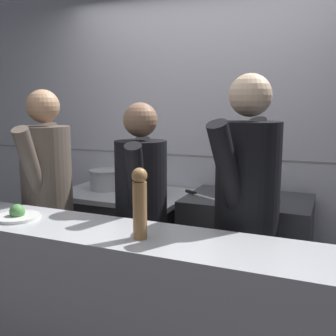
{
  "coord_description": "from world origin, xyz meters",
  "views": [
    {
      "loc": [
        1.03,
        -1.84,
        1.6
      ],
      "look_at": [
        -0.02,
        0.65,
        1.15
      ],
      "focal_mm": 42.0,
      "sensor_mm": 36.0,
      "label": 1
    }
  ],
  "objects_px": {
    "chefs_knife": "(200,195)",
    "chef_head_cook": "(48,199)",
    "oven_range": "(126,241)",
    "chef_line": "(246,215)",
    "stock_pot": "(105,179)",
    "mixing_bowl_steel": "(254,191)",
    "pepper_mill": "(140,202)",
    "plated_dish_main": "(17,215)",
    "chef_sous": "(141,215)",
    "sauce_pot": "(150,181)"
  },
  "relations": [
    {
      "from": "pepper_mill",
      "to": "chef_line",
      "type": "distance_m",
      "value": 0.68
    },
    {
      "from": "pepper_mill",
      "to": "chef_line",
      "type": "relative_size",
      "value": 0.2
    },
    {
      "from": "stock_pot",
      "to": "chef_head_cook",
      "type": "xyz_separation_m",
      "value": [
        -0.02,
        -0.71,
        -0.01
      ]
    },
    {
      "from": "mixing_bowl_steel",
      "to": "chef_line",
      "type": "xyz_separation_m",
      "value": [
        0.1,
        -0.73,
        0.02
      ]
    },
    {
      "from": "chefs_knife",
      "to": "pepper_mill",
      "type": "xyz_separation_m",
      "value": [
        0.07,
        -1.13,
        0.22
      ]
    },
    {
      "from": "chef_head_cook",
      "to": "chef_sous",
      "type": "distance_m",
      "value": 0.72
    },
    {
      "from": "sauce_pot",
      "to": "plated_dish_main",
      "type": "relative_size",
      "value": 1.18
    },
    {
      "from": "sauce_pot",
      "to": "plated_dish_main",
      "type": "height_order",
      "value": "sauce_pot"
    },
    {
      "from": "mixing_bowl_steel",
      "to": "chef_head_cook",
      "type": "bearing_deg",
      "value": -149.87
    },
    {
      "from": "mixing_bowl_steel",
      "to": "oven_range",
      "type": "bearing_deg",
      "value": -176.91
    },
    {
      "from": "mixing_bowl_steel",
      "to": "chef_head_cook",
      "type": "height_order",
      "value": "chef_head_cook"
    },
    {
      "from": "stock_pot",
      "to": "chef_head_cook",
      "type": "bearing_deg",
      "value": -91.9
    },
    {
      "from": "plated_dish_main",
      "to": "mixing_bowl_steel",
      "type": "bearing_deg",
      "value": 49.01
    },
    {
      "from": "stock_pot",
      "to": "oven_range",
      "type": "bearing_deg",
      "value": -5.72
    },
    {
      "from": "chefs_knife",
      "to": "pepper_mill",
      "type": "bearing_deg",
      "value": -86.4
    },
    {
      "from": "chef_sous",
      "to": "pepper_mill",
      "type": "bearing_deg",
      "value": -82.64
    },
    {
      "from": "plated_dish_main",
      "to": "chef_line",
      "type": "bearing_deg",
      "value": 23.43
    },
    {
      "from": "chefs_knife",
      "to": "chef_head_cook",
      "type": "relative_size",
      "value": 0.21
    },
    {
      "from": "stock_pot",
      "to": "chef_head_cook",
      "type": "relative_size",
      "value": 0.16
    },
    {
      "from": "chef_sous",
      "to": "chef_line",
      "type": "xyz_separation_m",
      "value": [
        0.67,
        -0.02,
        0.09
      ]
    },
    {
      "from": "mixing_bowl_steel",
      "to": "chefs_knife",
      "type": "relative_size",
      "value": 0.59
    },
    {
      "from": "chefs_knife",
      "to": "chef_head_cook",
      "type": "bearing_deg",
      "value": -146.45
    },
    {
      "from": "oven_range",
      "to": "pepper_mill",
      "type": "distance_m",
      "value": 1.59
    },
    {
      "from": "mixing_bowl_steel",
      "to": "pepper_mill",
      "type": "distance_m",
      "value": 1.31
    },
    {
      "from": "oven_range",
      "to": "chef_sous",
      "type": "height_order",
      "value": "chef_sous"
    },
    {
      "from": "sauce_pot",
      "to": "chef_line",
      "type": "height_order",
      "value": "chef_line"
    },
    {
      "from": "oven_range",
      "to": "sauce_pot",
      "type": "distance_m",
      "value": 0.6
    },
    {
      "from": "oven_range",
      "to": "chef_line",
      "type": "xyz_separation_m",
      "value": [
        1.16,
        -0.68,
        0.54
      ]
    },
    {
      "from": "oven_range",
      "to": "sauce_pot",
      "type": "relative_size",
      "value": 3.73
    },
    {
      "from": "pepper_mill",
      "to": "chef_sous",
      "type": "relative_size",
      "value": 0.21
    },
    {
      "from": "chef_sous",
      "to": "plated_dish_main",
      "type": "bearing_deg",
      "value": -152.82
    },
    {
      "from": "stock_pot",
      "to": "chef_sous",
      "type": "height_order",
      "value": "chef_sous"
    },
    {
      "from": "mixing_bowl_steel",
      "to": "chef_head_cook",
      "type": "relative_size",
      "value": 0.13
    },
    {
      "from": "oven_range",
      "to": "chef_head_cook",
      "type": "relative_size",
      "value": 0.63
    },
    {
      "from": "oven_range",
      "to": "chefs_knife",
      "type": "bearing_deg",
      "value": -6.77
    },
    {
      "from": "stock_pot",
      "to": "chef_sous",
      "type": "bearing_deg",
      "value": -44.46
    },
    {
      "from": "chefs_knife",
      "to": "chef_line",
      "type": "distance_m",
      "value": 0.76
    },
    {
      "from": "plated_dish_main",
      "to": "sauce_pot",
      "type": "bearing_deg",
      "value": 77.43
    },
    {
      "from": "sauce_pot",
      "to": "plated_dish_main",
      "type": "distance_m",
      "value": 1.2
    },
    {
      "from": "stock_pot",
      "to": "pepper_mill",
      "type": "relative_size",
      "value": 0.79
    },
    {
      "from": "stock_pot",
      "to": "mixing_bowl_steel",
      "type": "xyz_separation_m",
      "value": [
        1.26,
        0.04,
        -0.0
      ]
    },
    {
      "from": "oven_range",
      "to": "chef_head_cook",
      "type": "xyz_separation_m",
      "value": [
        -0.22,
        -0.69,
        0.51
      ]
    },
    {
      "from": "chefs_knife",
      "to": "oven_range",
      "type": "bearing_deg",
      "value": 173.23
    },
    {
      "from": "oven_range",
      "to": "plated_dish_main",
      "type": "height_order",
      "value": "plated_dish_main"
    },
    {
      "from": "sauce_pot",
      "to": "chef_sous",
      "type": "xyz_separation_m",
      "value": [
        0.25,
        -0.64,
        -0.09
      ]
    },
    {
      "from": "mixing_bowl_steel",
      "to": "chef_sous",
      "type": "distance_m",
      "value": 0.92
    },
    {
      "from": "sauce_pot",
      "to": "pepper_mill",
      "type": "relative_size",
      "value": 0.83
    },
    {
      "from": "sauce_pot",
      "to": "stock_pot",
      "type": "bearing_deg",
      "value": 175.18
    },
    {
      "from": "pepper_mill",
      "to": "chef_sous",
      "type": "distance_m",
      "value": 0.66
    },
    {
      "from": "stock_pot",
      "to": "mixing_bowl_steel",
      "type": "bearing_deg",
      "value": 1.68
    }
  ]
}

